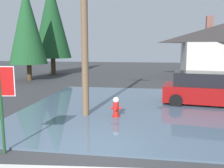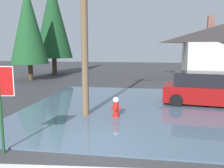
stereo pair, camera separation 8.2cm
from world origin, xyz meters
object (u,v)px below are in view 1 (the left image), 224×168
utility_pole (84,13)px  pine_tree_tall_left (52,19)px  parked_car (203,89)px  fire_hydrant (116,108)px  pine_tree_mid_left (27,25)px  stop_sign_near (0,92)px

utility_pole → pine_tree_tall_left: pine_tree_tall_left is taller
utility_pole → parked_car: size_ratio=1.89×
pine_tree_tall_left → fire_hydrant: bearing=-59.6°
parked_car → pine_tree_mid_left: size_ratio=0.53×
fire_hydrant → pine_tree_tall_left: size_ratio=0.09×
pine_tree_tall_left → pine_tree_mid_left: size_ratio=1.22×
utility_pole → parked_car: utility_pole is taller
fire_hydrant → utility_pole: utility_pole is taller
parked_car → stop_sign_near: bearing=-134.7°
stop_sign_near → utility_pole: 4.74m
stop_sign_near → pine_tree_mid_left: bearing=114.7°
pine_tree_mid_left → stop_sign_near: bearing=-65.3°
stop_sign_near → pine_tree_mid_left: (-6.38, 13.85, 3.00)m
fire_hydrant → pine_tree_mid_left: (-8.96, 10.10, 4.29)m
parked_car → pine_tree_tall_left: bearing=136.8°
parked_car → utility_pole: bearing=-151.8°
pine_tree_tall_left → stop_sign_near: bearing=-71.8°
fire_hydrant → pine_tree_tall_left: (-8.70, 14.86, 5.31)m
utility_pole → pine_tree_tall_left: 16.61m
fire_hydrant → pine_tree_tall_left: 18.02m
stop_sign_near → pine_tree_tall_left: pine_tree_tall_left is taller
stop_sign_near → pine_tree_mid_left: 15.54m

